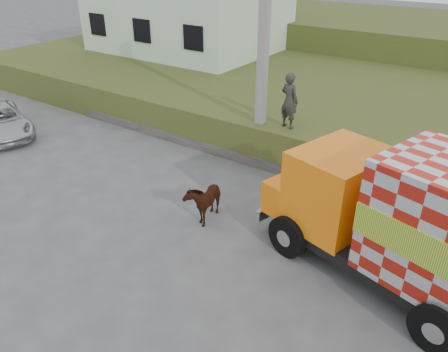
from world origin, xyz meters
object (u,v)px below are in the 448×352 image
Objects in this scene: utility_pole at (263,50)px; suv at (0,121)px; cargo_truck at (440,236)px; cow at (204,199)px; pedestrian at (289,101)px.

utility_pole is 11.59m from suv.
cargo_truck reaches higher than cow.
suv is at bearing 34.51° from pedestrian.
cargo_truck is at bearing 157.18° from pedestrian.
cow is at bearing -163.00° from cargo_truck.
cargo_truck reaches higher than suv.
suv is at bearing -164.35° from cargo_truck.
cow is 0.34× the size of suv.
cargo_truck is 6.28m from cow.
utility_pole is 5.51m from cow.
utility_pole is at bearing 87.43° from cow.
cargo_truck is at bearing -10.11° from cow.
utility_pole is 5.39× the size of cow.
utility_pole is 1.82× the size of suv.
cow reaches higher than suv.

